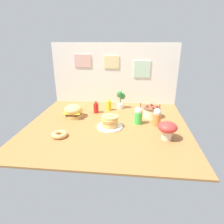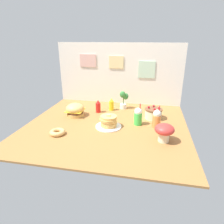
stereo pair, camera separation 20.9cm
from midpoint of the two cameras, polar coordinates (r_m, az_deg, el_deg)
The scene contains 12 objects.
ground_plane at distance 238.68cm, azimuth -3.94°, elevation -4.01°, with size 190.80×178.11×2.00cm, color #9E6B38.
back_wall at distance 308.56cm, azimuth -1.32°, elevation 11.03°, with size 190.80×4.20×91.83cm.
burger at distance 265.31cm, azimuth -13.35°, elevation 0.21°, with size 23.69×23.69×17.09cm.
pancake_stack at distance 229.86cm, azimuth -3.22°, elevation -3.04°, with size 30.38×30.38×15.63cm.
layer_cake at distance 262.04cm, azimuth 9.21°, elevation -0.03°, with size 22.30×22.30×16.26cm.
ketchup_bottle at distance 274.58cm, azimuth -6.83°, elevation 1.39°, with size 6.79×6.79×17.87cm.
mustard_bottle at distance 282.48cm, azimuth -3.02°, elevation 2.07°, with size 6.79×6.79×17.87cm.
cream_soda_cup at distance 238.57cm, azimuth 5.16°, elevation -1.05°, with size 9.83×9.83×26.81cm.
orange_float_cup at distance 236.92cm, azimuth 10.44°, elevation -1.48°, with size 9.83×9.83×26.80cm.
donut_pink_glaze at distance 219.92cm, azimuth -17.61°, elevation -6.24°, with size 16.62×16.62×5.00cm.
potted_plant at distance 288.41cm, azimuth 0.37°, elevation 3.82°, with size 13.06×10.81×27.25cm.
mushroom_stool at distance 206.71cm, azimuth 12.98°, elevation -4.79°, with size 19.66×19.66×18.76cm.
Camera 1 is at (28.82, -214.54, 99.42)cm, focal length 31.61 mm.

